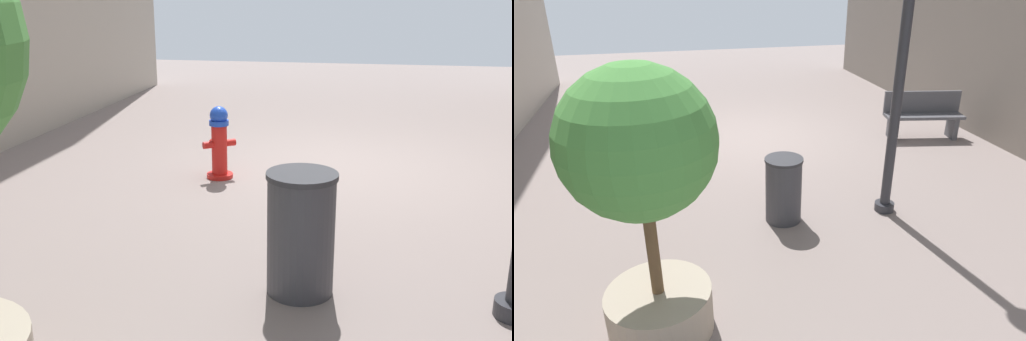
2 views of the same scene
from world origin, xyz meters
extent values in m
plane|color=gray|center=(0.00, 0.00, 0.00)|extent=(23.40, 23.40, 0.00)
cylinder|color=red|center=(1.44, 0.75, 0.03)|extent=(0.32, 0.32, 0.05)
cylinder|color=red|center=(1.44, 0.75, 0.35)|extent=(0.19, 0.19, 0.60)
cylinder|color=blue|center=(1.44, 0.75, 0.68)|extent=(0.23, 0.23, 0.06)
sphere|color=blue|center=(1.44, 0.75, 0.77)|extent=(0.22, 0.22, 0.22)
cylinder|color=red|center=(1.55, 0.83, 0.42)|extent=(0.15, 0.14, 0.08)
cylinder|color=red|center=(1.33, 0.66, 0.42)|extent=(0.15, 0.14, 0.08)
cylinder|color=red|center=(1.53, 0.62, 0.38)|extent=(0.17, 0.18, 0.11)
cylinder|color=#38383D|center=(0.17, 3.40, 0.44)|extent=(0.50, 0.50, 0.89)
cylinder|color=#2C2C30|center=(0.17, 3.40, 0.91)|extent=(0.52, 0.52, 0.04)
camera|label=1|loc=(-0.23, 7.36, 2.15)|focal=41.18mm
camera|label=2|loc=(1.64, 8.59, 3.19)|focal=30.95mm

